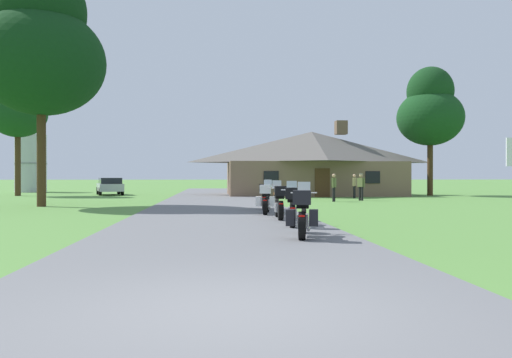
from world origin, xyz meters
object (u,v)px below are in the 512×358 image
object	(u,v)px
motorcycle_orange_nearest_to_camera	(303,214)
parked_silver_suv_far_left	(110,185)
bystander_tan_shirt_near_lodge	(354,185)
bystander_olive_shirt_beside_signpost	(361,185)
tree_left_near	(41,47)
metal_silo_distant	(31,160)
bystander_olive_shirt_by_tree	(334,186)
motorcycle_green_second_in_row	(292,206)
tree_left_far	(18,107)
motorcycle_silver_fourth_in_row	(266,200)
motorcycle_red_farthest_in_row	(266,197)
tree_right_of_lodge	(430,110)
motorcycle_orange_third_in_row	(279,202)

from	to	relation	value
motorcycle_orange_nearest_to_camera	parked_silver_suv_far_left	bearing A→B (deg)	120.37
bystander_tan_shirt_near_lodge	bystander_olive_shirt_beside_signpost	world-z (taller)	bystander_olive_shirt_beside_signpost
tree_left_near	metal_silo_distant	size ratio (longest dim) A/B	1.92
bystander_olive_shirt_beside_signpost	bystander_olive_shirt_by_tree	xyz separation A→B (m)	(-1.99, -1.11, -0.02)
motorcycle_green_second_in_row	bystander_olive_shirt_by_tree	distance (m)	16.26
motorcycle_orange_nearest_to_camera	metal_silo_distant	xyz separation A→B (m)	(-19.75, 39.81, 2.54)
tree_left_far	bystander_olive_shirt_by_tree	bearing A→B (deg)	-26.62
bystander_olive_shirt_by_tree	tree_left_far	distance (m)	25.75
bystander_tan_shirt_near_lodge	bystander_olive_shirt_by_tree	bearing A→B (deg)	-2.53
bystander_olive_shirt_beside_signpost	metal_silo_distant	world-z (taller)	metal_silo_distant
motorcycle_silver_fourth_in_row	bystander_olive_shirt_beside_signpost	world-z (taller)	bystander_olive_shirt_beside_signpost
motorcycle_green_second_in_row	motorcycle_red_farthest_in_row	bearing A→B (deg)	97.86
motorcycle_silver_fourth_in_row	tree_right_of_lodge	xyz separation A→B (m)	(15.12, 19.93, 6.17)
motorcycle_red_farthest_in_row	tree_left_near	xyz separation A→B (m)	(-10.84, 4.09, 7.34)
motorcycle_orange_nearest_to_camera	bystander_olive_shirt_beside_signpost	xyz separation A→B (m)	(7.10, 19.54, 0.34)
metal_silo_distant	parked_silver_suv_far_left	xyz separation A→B (m)	(9.23, -8.67, -2.37)
motorcycle_orange_nearest_to_camera	metal_silo_distant	size ratio (longest dim) A/B	0.33
motorcycle_red_farthest_in_row	parked_silver_suv_far_left	world-z (taller)	parked_silver_suv_far_left
bystander_olive_shirt_beside_signpost	motorcycle_orange_third_in_row	bearing A→B (deg)	114.57
motorcycle_red_farthest_in_row	tree_right_of_lodge	xyz separation A→B (m)	(14.85, 17.16, 6.16)
motorcycle_red_farthest_in_row	motorcycle_orange_nearest_to_camera	bearing A→B (deg)	-79.60
tree_left_near	tree_right_of_lodge	world-z (taller)	tree_left_near
bystander_tan_shirt_near_lodge	tree_left_near	bearing A→B (deg)	-38.83
bystander_olive_shirt_by_tree	parked_silver_suv_far_left	bearing A→B (deg)	77.31
motorcycle_orange_third_in_row	bystander_tan_shirt_near_lodge	xyz separation A→B (m)	(7.53, 17.70, 0.31)
motorcycle_red_farthest_in_row	metal_silo_distant	bearing A→B (deg)	135.78
motorcycle_orange_nearest_to_camera	bystander_olive_shirt_beside_signpost	size ratio (longest dim) A/B	1.22
tree_left_near	parked_silver_suv_far_left	world-z (taller)	tree_left_near
motorcycle_silver_fourth_in_row	tree_left_far	world-z (taller)	tree_left_far
bystander_olive_shirt_beside_signpost	tree_left_far	distance (m)	27.05
motorcycle_orange_nearest_to_camera	motorcycle_orange_third_in_row	size ratio (longest dim) A/B	0.99
bystander_tan_shirt_near_lodge	parked_silver_suv_far_left	size ratio (longest dim) A/B	0.34
motorcycle_orange_nearest_to_camera	tree_left_near	size ratio (longest dim) A/B	0.17
motorcycle_green_second_in_row	motorcycle_silver_fourth_in_row	xyz separation A→B (m)	(-0.27, 4.78, -0.01)
motorcycle_orange_nearest_to_camera	tree_left_near	distance (m)	19.48
bystander_olive_shirt_beside_signpost	tree_left_far	size ratio (longest dim) A/B	0.17
motorcycle_orange_third_in_row	bystander_olive_shirt_by_tree	xyz separation A→B (m)	(4.99, 13.09, 0.31)
motorcycle_orange_third_in_row	tree_left_near	world-z (taller)	tree_left_near
parked_silver_suv_far_left	tree_right_of_lodge	bearing A→B (deg)	-23.47
motorcycle_green_second_in_row	bystander_olive_shirt_by_tree	size ratio (longest dim) A/B	1.25
parked_silver_suv_far_left	tree_left_near	bearing A→B (deg)	-106.05
metal_silo_distant	motorcycle_orange_nearest_to_camera	bearing A→B (deg)	-63.61
bystander_olive_shirt_beside_signpost	metal_silo_distant	xyz separation A→B (m)	(-26.86, 20.27, 2.20)
bystander_olive_shirt_beside_signpost	tree_right_of_lodge	xyz separation A→B (m)	(7.96, 8.10, 5.83)
metal_silo_distant	tree_left_far	bearing A→B (deg)	-76.23
tree_left_far	tree_right_of_lodge	bearing A→B (deg)	-3.55
bystander_tan_shirt_near_lodge	tree_left_far	xyz separation A→B (m)	(-24.92, 6.61, 6.03)
tree_left_far	parked_silver_suv_far_left	world-z (taller)	tree_left_far
motorcycle_orange_nearest_to_camera	tree_left_far	world-z (taller)	tree_left_far
parked_silver_suv_far_left	bystander_olive_shirt_by_tree	bearing A→B (deg)	-54.78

